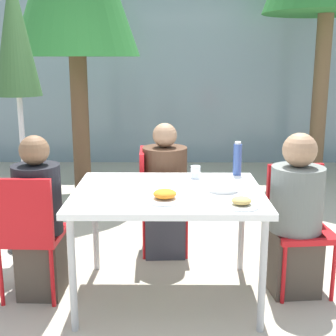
{
  "coord_description": "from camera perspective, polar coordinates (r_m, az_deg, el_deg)",
  "views": [
    {
      "loc": [
        0.02,
        -2.93,
        1.59
      ],
      "look_at": [
        0.0,
        0.0,
        0.9
      ],
      "focal_mm": 50.0,
      "sensor_mm": 36.0,
      "label": 1
    }
  ],
  "objects": [
    {
      "name": "ground_plane",
      "position": [
        3.33,
        0.0,
        -15.28
      ],
      "size": [
        24.0,
        24.0,
        0.0
      ],
      "primitive_type": "plane",
      "color": "#B2A893"
    },
    {
      "name": "building_facade",
      "position": [
        7.25,
        0.26,
        12.54
      ],
      "size": [
        10.0,
        0.2,
        3.0
      ],
      "color": "gray",
      "rests_on": "ground"
    },
    {
      "name": "dining_table",
      "position": [
        3.06,
        0.0,
        -3.81
      ],
      "size": [
        1.23,
        0.96,
        0.75
      ],
      "color": "white",
      "rests_on": "ground"
    },
    {
      "name": "chair_left",
      "position": [
        3.21,
        -16.72,
        -7.03
      ],
      "size": [
        0.41,
        0.41,
        0.87
      ],
      "rotation": [
        0.0,
        0.0,
        -0.03
      ],
      "color": "red",
      "rests_on": "ground"
    },
    {
      "name": "person_left",
      "position": [
        3.27,
        -15.45,
        -6.32
      ],
      "size": [
        0.32,
        0.32,
        1.11
      ],
      "rotation": [
        0.0,
        0.0,
        -0.03
      ],
      "color": "#473D33",
      "rests_on": "ground"
    },
    {
      "name": "chair_right",
      "position": [
        3.4,
        15.56,
        -5.81
      ],
      "size": [
        0.44,
        0.44,
        0.87
      ],
      "rotation": [
        0.0,
        0.0,
        -3.04
      ],
      "color": "red",
      "rests_on": "ground"
    },
    {
      "name": "person_right",
      "position": [
        3.31,
        15.25,
        -6.06
      ],
      "size": [
        0.35,
        0.35,
        1.12
      ],
      "rotation": [
        0.0,
        0.0,
        -3.04
      ],
      "color": "#473D33",
      "rests_on": "ground"
    },
    {
      "name": "chair_far",
      "position": [
        3.86,
        -1.6,
        -3.03
      ],
      "size": [
        0.42,
        0.42,
        0.87
      ],
      "rotation": [
        0.0,
        0.0,
        -1.53
      ],
      "color": "red",
      "rests_on": "ground"
    },
    {
      "name": "person_far",
      "position": [
        3.82,
        -0.39,
        -3.25
      ],
      "size": [
        0.36,
        0.36,
        1.09
      ],
      "rotation": [
        0.0,
        0.0,
        -1.53
      ],
      "color": "#383842",
      "rests_on": "ground"
    },
    {
      "name": "closed_umbrella",
      "position": [
        3.95,
        -18.09,
        14.01
      ],
      "size": [
        0.37,
        0.37,
        2.27
      ],
      "color": "#333333",
      "rests_on": "ground"
    },
    {
      "name": "plate_0",
      "position": [
        2.83,
        -0.39,
        -3.48
      ],
      "size": [
        0.26,
        0.26,
        0.07
      ],
      "color": "white",
      "rests_on": "dining_table"
    },
    {
      "name": "plate_1",
      "position": [
        2.75,
        8.94,
        -4.24
      ],
      "size": [
        0.21,
        0.21,
        0.06
      ],
      "color": "white",
      "rests_on": "dining_table"
    },
    {
      "name": "bottle",
      "position": [
        3.46,
        8.46,
        1.1
      ],
      "size": [
        0.06,
        0.06,
        0.25
      ],
      "color": "#334C8E",
      "rests_on": "dining_table"
    },
    {
      "name": "drinking_cup",
      "position": [
        3.34,
        3.38,
        -0.51
      ],
      "size": [
        0.07,
        0.07,
        0.09
      ],
      "color": "silver",
      "rests_on": "dining_table"
    },
    {
      "name": "salad_bowl",
      "position": [
        3.06,
        6.73,
        -2.17
      ],
      "size": [
        0.19,
        0.19,
        0.06
      ],
      "color": "white",
      "rests_on": "dining_table"
    }
  ]
}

